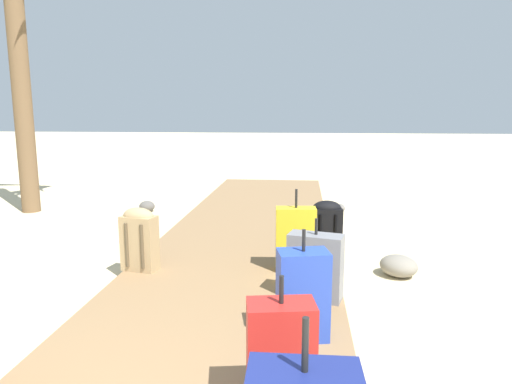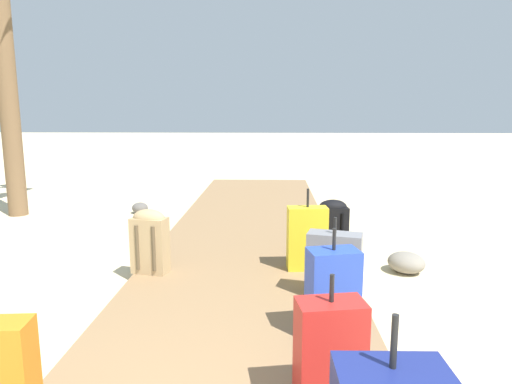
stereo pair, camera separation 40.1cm
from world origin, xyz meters
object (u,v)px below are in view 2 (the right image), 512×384
at_px(suitcase_yellow, 307,238).
at_px(suitcase_grey, 334,265).
at_px(backpack_tan, 150,240).
at_px(suitcase_red, 330,353).
at_px(suitcase_blue, 332,293).
at_px(backpack_black, 332,224).

bearing_deg(suitcase_yellow, suitcase_grey, -75.45).
xyz_separation_m(backpack_tan, suitcase_red, (1.46, -1.93, -0.04)).
bearing_deg(suitcase_red, suitcase_blue, 81.55).
relative_size(suitcase_grey, suitcase_red, 0.94).
height_order(backpack_black, suitcase_yellow, suitcase_yellow).
height_order(backpack_tan, suitcase_red, suitcase_red).
relative_size(backpack_tan, suitcase_grey, 0.92).
distance_m(backpack_black, backpack_tan, 1.98).
relative_size(suitcase_yellow, suitcase_red, 1.11).
bearing_deg(suitcase_red, backpack_tan, 127.10).
relative_size(backpack_black, suitcase_red, 0.80).
distance_m(suitcase_grey, suitcase_red, 1.44).
height_order(backpack_black, suitcase_red, suitcase_red).
bearing_deg(suitcase_yellow, backpack_black, 61.88).
relative_size(backpack_tan, suitcase_red, 0.86).
distance_m(suitcase_blue, backpack_black, 1.96).
distance_m(backpack_black, suitcase_yellow, 0.69).
bearing_deg(backpack_tan, suitcase_red, -52.90).
distance_m(suitcase_blue, backpack_tan, 1.97).
bearing_deg(suitcase_grey, suitcase_blue, -98.52).
height_order(suitcase_blue, backpack_tan, suitcase_blue).
xyz_separation_m(backpack_tan, suitcase_grey, (1.67, -0.51, -0.05)).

